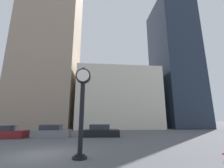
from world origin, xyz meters
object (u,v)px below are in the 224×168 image
(street_clock, at_px, (82,103))
(car_maroon, at_px, (3,133))
(car_black, at_px, (101,131))
(car_grey, at_px, (52,132))

(street_clock, distance_m, car_maroon, 12.90)
(street_clock, relative_size, car_black, 1.18)
(car_black, bearing_deg, street_clock, -94.84)
(street_clock, height_order, car_black, street_clock)
(car_maroon, distance_m, car_black, 10.22)
(street_clock, relative_size, car_maroon, 1.09)
(street_clock, bearing_deg, car_grey, 112.94)
(car_maroon, distance_m, car_grey, 4.84)
(car_maroon, bearing_deg, car_black, 4.82)
(street_clock, relative_size, car_grey, 1.27)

